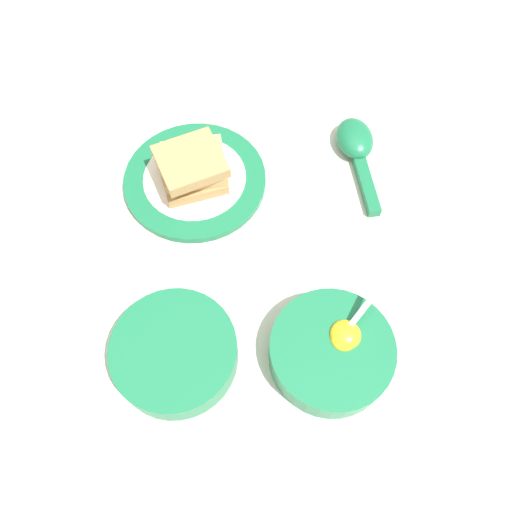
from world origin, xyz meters
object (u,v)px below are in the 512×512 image
object	(u,v)px
toast_plate	(195,180)
congee_bowl	(175,352)
toast_sandwich	(192,167)
soup_spoon	(356,146)
egg_bowl	(332,351)

from	to	relation	value
toast_plate	congee_bowl	world-z (taller)	congee_bowl
toast_sandwich	soup_spoon	distance (m)	0.26
toast_sandwich	congee_bowl	xyz separation A→B (m)	(0.26, -0.09, -0.02)
egg_bowl	soup_spoon	bearing A→B (deg)	150.65
soup_spoon	congee_bowl	size ratio (longest dim) A/B	1.15
egg_bowl	toast_sandwich	distance (m)	0.33
egg_bowl	toast_sandwich	xyz separation A→B (m)	(-0.32, -0.09, 0.02)
toast_plate	congee_bowl	size ratio (longest dim) A/B	1.39
egg_bowl	congee_bowl	bearing A→B (deg)	-108.02
egg_bowl	toast_plate	size ratio (longest dim) A/B	0.71
toast_sandwich	toast_plate	bearing A→B (deg)	152.40
toast_sandwich	egg_bowl	bearing A→B (deg)	15.99
toast_sandwich	congee_bowl	distance (m)	0.27
toast_plate	toast_sandwich	distance (m)	0.03
soup_spoon	congee_bowl	bearing A→B (deg)	-56.19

